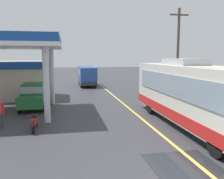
{
  "coord_description": "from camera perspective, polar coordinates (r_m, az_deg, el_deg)",
  "views": [
    {
      "loc": [
        -4.49,
        -5.53,
        3.8
      ],
      "look_at": [
        -1.5,
        10.0,
        1.6
      ],
      "focal_mm": 38.05,
      "sensor_mm": 36.0,
      "label": 1
    }
  ],
  "objects": [
    {
      "name": "gas_station_roadside",
      "position": [
        21.42,
        -24.02,
        4.09
      ],
      "size": [
        9.1,
        11.95,
        5.1
      ],
      "color": "#194799",
      "rests_on": "ground"
    },
    {
      "name": "minibus_opposing_lane",
      "position": [
        31.34,
        -6.03,
        3.61
      ],
      "size": [
        2.04,
        6.13,
        2.44
      ],
      "color": "#264C9E",
      "rests_on": "ground"
    },
    {
      "name": "utility_pole_roadside",
      "position": [
        23.31,
        15.53,
        8.82
      ],
      "size": [
        1.8,
        0.24,
        8.2
      ],
      "color": "brown",
      "rests_on": "ground"
    },
    {
      "name": "ground",
      "position": [
        26.2,
        -0.92,
        -0.43
      ],
      "size": [
        120.0,
        120.0,
        0.0
      ],
      "primitive_type": "plane",
      "color": "#38383D"
    },
    {
      "name": "motorcycle_parked_forecourt",
      "position": [
        13.1,
        -18.07,
        -7.32
      ],
      "size": [
        0.55,
        1.8,
        0.92
      ],
      "color": "black",
      "rests_on": "ground"
    },
    {
      "name": "pedestrian_by_shop",
      "position": [
        20.89,
        -15.32,
        -0.25
      ],
      "size": [
        0.55,
        0.22,
        1.66
      ],
      "color": "#33333F",
      "rests_on": "ground"
    },
    {
      "name": "coach_bus_main",
      "position": [
        13.46,
        18.71,
        -1.39
      ],
      "size": [
        2.6,
        11.04,
        3.69
      ],
      "color": "silver",
      "rests_on": "ground"
    },
    {
      "name": "car_at_pump",
      "position": [
        18.55,
        -18.34,
        -1.12
      ],
      "size": [
        1.7,
        4.2,
        1.82
      ],
      "color": "#1E602D",
      "rests_on": "ground"
    },
    {
      "name": "lane_divider_stripe",
      "position": [
        21.35,
        1.42,
        -2.33
      ],
      "size": [
        0.16,
        50.0,
        0.01
      ],
      "primitive_type": "cube",
      "color": "#D8CC4C",
      "rests_on": "ground"
    }
  ]
}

